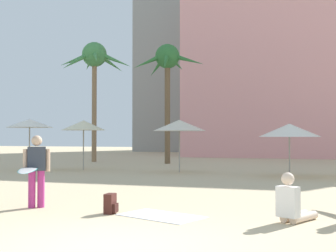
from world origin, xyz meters
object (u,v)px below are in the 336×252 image
(cafe_umbrella_1, at_px, (289,130))
(person_far_right, at_px, (33,168))
(cafe_umbrella_3, at_px, (30,123))
(person_mid_left, at_px, (292,205))
(backpack, at_px, (111,204))
(beach_towel, at_px, (161,216))
(palm_tree_center, at_px, (94,62))
(cafe_umbrella_2, at_px, (84,125))
(cafe_umbrella_4, at_px, (179,125))
(palm_tree_left, at_px, (167,65))

(cafe_umbrella_1, distance_m, person_far_right, 11.25)
(cafe_umbrella_3, bearing_deg, person_mid_left, -37.60)
(cafe_umbrella_3, distance_m, person_mid_left, 16.10)
(backpack, bearing_deg, beach_towel, -1.44)
(palm_tree_center, distance_m, backpack, 20.90)
(cafe_umbrella_2, distance_m, person_mid_left, 14.84)
(cafe_umbrella_1, relative_size, backpack, 5.87)
(cafe_umbrella_2, bearing_deg, palm_tree_center, 113.32)
(palm_tree_center, xyz_separation_m, person_mid_left, (13.11, -17.37, -6.20))
(cafe_umbrella_3, xyz_separation_m, person_far_right, (7.02, -9.83, -1.37))
(palm_tree_center, bearing_deg, person_far_right, -66.84)
(cafe_umbrella_4, distance_m, beach_towel, 11.43)
(beach_towel, bearing_deg, cafe_umbrella_3, 135.61)
(cafe_umbrella_4, height_order, person_far_right, cafe_umbrella_4)
(person_mid_left, bearing_deg, cafe_umbrella_3, 80.57)
(cafe_umbrella_1, bearing_deg, beach_towel, -101.80)
(cafe_umbrella_4, bearing_deg, cafe_umbrella_2, -178.66)
(palm_tree_left, distance_m, person_far_right, 17.79)
(cafe_umbrella_4, bearing_deg, cafe_umbrella_3, -172.29)
(palm_tree_left, bearing_deg, beach_towel, -72.52)
(cafe_umbrella_1, height_order, person_far_right, cafe_umbrella_1)
(cafe_umbrella_3, relative_size, person_mid_left, 2.49)
(cafe_umbrella_1, relative_size, cafe_umbrella_4, 1.02)
(palm_tree_left, relative_size, cafe_umbrella_2, 3.00)
(cafe_umbrella_3, distance_m, backpack, 13.53)
(palm_tree_left, distance_m, backpack, 18.42)
(cafe_umbrella_1, xyz_separation_m, person_mid_left, (0.47, -9.87, -1.55))
(palm_tree_center, xyz_separation_m, cafe_umbrella_2, (2.91, -6.75, -4.36))
(backpack, xyz_separation_m, person_far_right, (-1.96, 0.08, 0.70))
(palm_tree_center, height_order, beach_towel, palm_tree_center)
(palm_tree_center, distance_m, beach_towel, 21.46)
(palm_tree_center, relative_size, cafe_umbrella_4, 3.23)
(person_far_right, bearing_deg, cafe_umbrella_4, 145.61)
(cafe_umbrella_4, distance_m, person_far_right, 10.89)
(palm_tree_left, height_order, cafe_umbrella_3, palm_tree_left)
(cafe_umbrella_2, bearing_deg, backpack, -58.86)
(cafe_umbrella_1, xyz_separation_m, cafe_umbrella_3, (-12.19, -0.12, 0.39))
(cafe_umbrella_2, distance_m, person_far_right, 11.71)
(palm_tree_center, relative_size, person_mid_left, 7.87)
(cafe_umbrella_1, bearing_deg, palm_tree_center, 149.29)
(cafe_umbrella_1, relative_size, person_far_right, 0.87)
(cafe_umbrella_3, distance_m, beach_towel, 14.31)
(cafe_umbrella_1, xyz_separation_m, cafe_umbrella_4, (-4.89, 0.87, 0.26))
(palm_tree_left, bearing_deg, person_far_right, -82.38)
(palm_tree_center, relative_size, backpack, 18.61)
(palm_tree_left, distance_m, cafe_umbrella_3, 9.28)
(palm_tree_center, bearing_deg, backpack, -61.74)
(cafe_umbrella_1, bearing_deg, cafe_umbrella_4, 169.90)
(cafe_umbrella_2, bearing_deg, person_mid_left, -46.16)
(cafe_umbrella_1, distance_m, backpack, 10.66)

